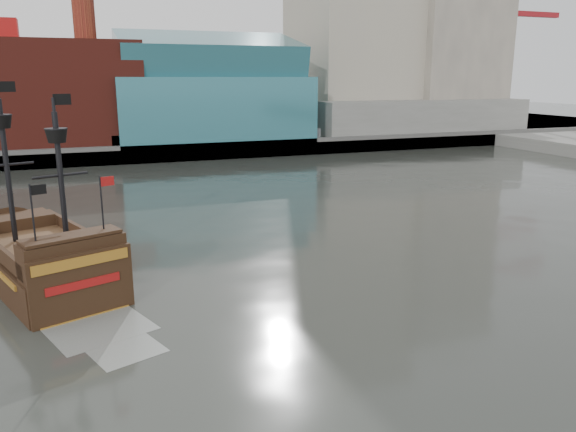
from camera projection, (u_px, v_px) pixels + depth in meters
name	position (u px, v px, depth m)	size (l,w,h in m)	color
ground	(364.00, 363.00, 24.29)	(400.00, 400.00, 0.00)	#2A2C27
promenade_far	(135.00, 136.00, 107.49)	(220.00, 60.00, 2.00)	slate
seawall	(157.00, 154.00, 80.66)	(220.00, 1.00, 2.60)	#4C4C49
skyline	(161.00, 2.00, 96.84)	(149.00, 45.00, 62.00)	#7B6749
crane_a	(508.00, 43.00, 121.15)	(22.50, 4.00, 32.25)	slate
crane_b	(509.00, 61.00, 134.39)	(19.10, 4.00, 26.25)	slate
pirate_ship	(43.00, 265.00, 33.39)	(10.44, 17.63, 12.67)	black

